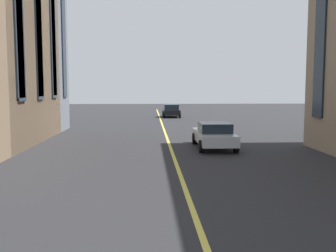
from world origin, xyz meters
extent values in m
cube|color=#D8C64C|center=(20.00, 0.00, 0.00)|extent=(80.00, 0.16, 0.01)
cube|color=#B7BABF|center=(22.41, -2.31, 0.59)|extent=(4.40, 1.80, 0.55)
cube|color=#19232D|center=(22.19, -2.31, 1.12)|extent=(1.85, 1.58, 0.50)
cylinder|color=black|center=(23.86, -1.44, 0.32)|extent=(0.64, 0.22, 0.64)
cylinder|color=black|center=(23.86, -3.17, 0.32)|extent=(0.64, 0.22, 0.64)
cylinder|color=black|center=(20.96, -1.44, 0.32)|extent=(0.64, 0.22, 0.64)
cylinder|color=black|center=(20.96, -3.17, 0.32)|extent=(0.64, 0.22, 0.64)
cube|color=black|center=(44.41, -1.29, 0.57)|extent=(3.90, 1.75, 0.55)
cube|color=#19232D|center=(44.21, -1.29, 1.12)|extent=(1.64, 1.54, 0.55)
cylinder|color=black|center=(45.70, -0.45, 0.30)|extent=(0.60, 0.21, 0.60)
cylinder|color=black|center=(45.70, -2.13, 0.30)|extent=(0.60, 0.21, 0.60)
cylinder|color=black|center=(43.12, -0.45, 0.30)|extent=(0.60, 0.21, 0.60)
cylinder|color=black|center=(43.12, -2.13, 0.30)|extent=(0.60, 0.21, 0.60)
cube|color=#19232D|center=(21.44, -7.45, 6.27)|extent=(1.10, 0.10, 9.16)
cube|color=#19232D|center=(31.65, 7.45, 9.39)|extent=(1.10, 0.10, 13.72)
camera|label=1|loc=(2.22, 1.13, 3.19)|focal=41.22mm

